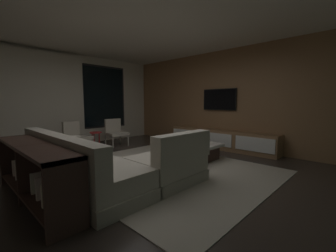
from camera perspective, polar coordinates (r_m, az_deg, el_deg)
floor at (r=4.05m, az=-6.10°, el=-12.01°), size 9.20×9.20×0.00m
back_wall_with_window at (r=7.00m, az=-26.21°, el=6.20°), size 6.60×0.30×2.70m
media_wall at (r=6.27m, az=15.84°, el=6.74°), size 0.12×7.80×2.70m
ceiling at (r=4.11m, az=-6.57°, el=26.65°), size 8.20×8.20×0.00m
area_rug at (r=4.20m, az=-1.47°, el=-11.21°), size 3.20×3.80×0.01m
sectional_couch at (r=3.49m, az=-16.13°, el=-10.20°), size 1.98×2.50×0.82m
coffee_table at (r=4.85m, az=5.28°, el=-6.63°), size 1.16×1.16×0.36m
book_stack_on_coffee_table at (r=4.91m, az=3.53°, el=-3.92°), size 0.30×0.18×0.08m
accent_chair_near_window at (r=6.60m, az=-13.70°, el=-1.22°), size 0.60×0.62×0.78m
accent_chair_by_curtain at (r=6.06m, az=-23.18°, el=-2.18°), size 0.68×0.69×0.78m
side_stool at (r=6.28m, az=-18.51°, el=-2.28°), size 0.32×0.32×0.46m
media_console at (r=6.12m, az=13.83°, el=-3.50°), size 0.46×3.10×0.52m
mounted_tv at (r=6.30m, az=13.35°, el=6.80°), size 0.05×1.02×0.59m
console_table_behind_couch at (r=3.24m, az=-31.68°, el=-9.73°), size 0.40×2.10×0.74m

